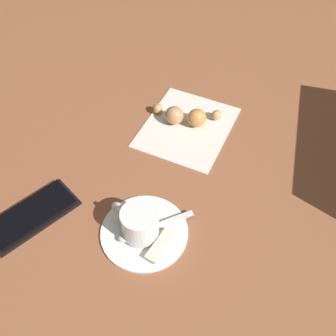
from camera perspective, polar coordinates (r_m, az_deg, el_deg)
ground_plane at (r=0.71m, az=0.13°, el=-0.40°), size 1.80×1.80×0.00m
saucer at (r=0.63m, az=-3.42°, el=-9.07°), size 0.14×0.14×0.01m
espresso_cup at (r=0.61m, az=-4.19°, el=-7.77°), size 0.06×0.08×0.05m
teaspoon at (r=0.62m, az=-3.48°, el=-8.93°), size 0.09×0.11×0.01m
sugar_packet at (r=0.61m, az=-1.08°, el=-11.01°), size 0.06×0.04×0.01m
napkin at (r=0.78m, az=2.75°, el=5.93°), size 0.22×0.19×0.00m
croissant at (r=0.77m, az=2.56°, el=7.49°), size 0.06×0.14×0.04m
cell_phone at (r=0.68m, az=-18.96°, el=-6.35°), size 0.16×0.14×0.01m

